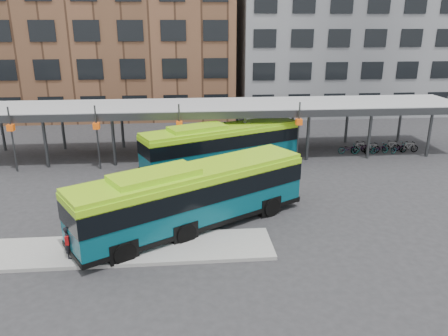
% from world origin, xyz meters
% --- Properties ---
extents(ground, '(120.00, 120.00, 0.00)m').
position_xyz_m(ground, '(0.00, 0.00, 0.00)').
color(ground, '#28282B').
rests_on(ground, ground).
extents(boarding_island, '(14.00, 3.00, 0.18)m').
position_xyz_m(boarding_island, '(-5.50, -3.00, 0.09)').
color(boarding_island, gray).
rests_on(boarding_island, ground).
extents(canopy, '(40.00, 6.53, 4.80)m').
position_xyz_m(canopy, '(-0.06, 12.87, 3.91)').
color(canopy, '#999B9E').
rests_on(canopy, ground).
extents(building_brick, '(26.00, 14.00, 22.00)m').
position_xyz_m(building_brick, '(-10.00, 32.00, 11.00)').
color(building_brick, brown).
rests_on(building_brick, ground).
extents(building_grey, '(24.00, 14.00, 20.00)m').
position_xyz_m(building_grey, '(16.00, 32.00, 10.00)').
color(building_grey, slate).
rests_on(building_grey, ground).
extents(bus_front, '(12.62, 9.01, 3.59)m').
position_xyz_m(bus_front, '(-2.30, -0.74, 1.87)').
color(bus_front, '#074756').
rests_on(bus_front, ground).
extents(bus_rear, '(12.34, 7.42, 3.40)m').
position_xyz_m(bus_rear, '(0.12, 9.41, 1.77)').
color(bus_rear, '#074756').
rests_on(bus_rear, ground).
extents(pedestrian, '(0.38, 0.61, 1.56)m').
position_xyz_m(pedestrian, '(-8.01, -3.67, 0.97)').
color(pedestrian, black).
rests_on(pedestrian, boarding_island).
extents(bike_rack, '(6.89, 1.41, 1.02)m').
position_xyz_m(bike_rack, '(13.37, 11.88, 0.46)').
color(bike_rack, slate).
rests_on(bike_rack, ground).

